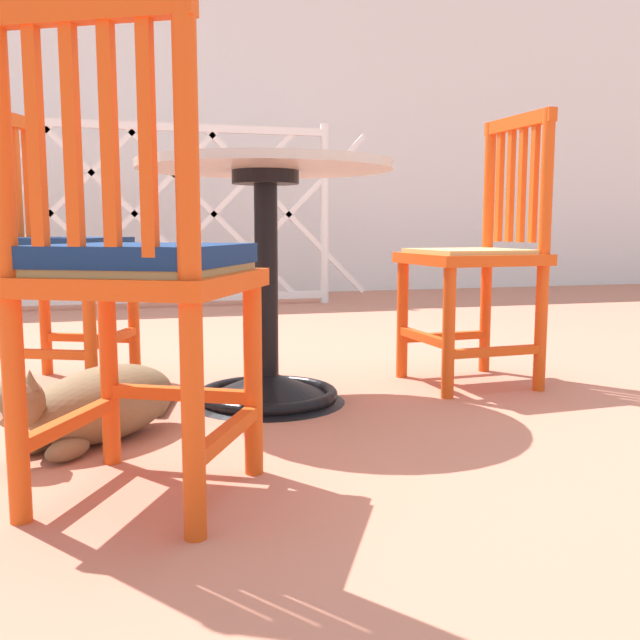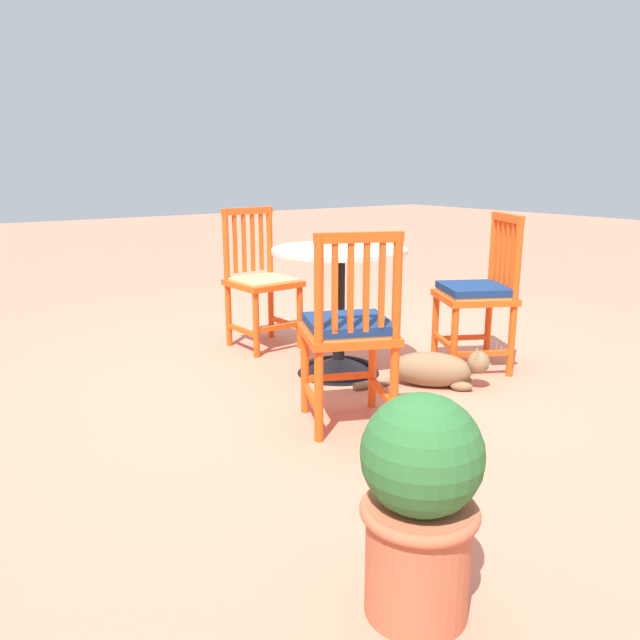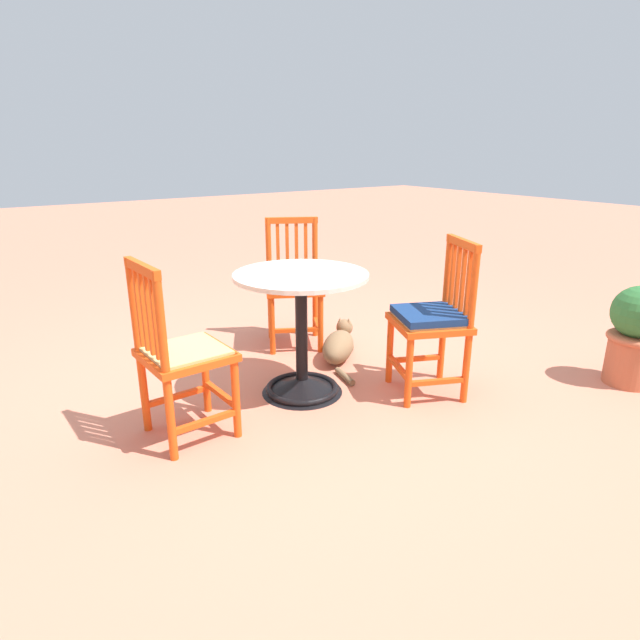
{
  "view_description": "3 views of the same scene",
  "coord_description": "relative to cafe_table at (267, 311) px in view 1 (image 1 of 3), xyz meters",
  "views": [
    {
      "loc": [
        -0.35,
        -2.16,
        0.54
      ],
      "look_at": [
        0.22,
        -0.15,
        0.27
      ],
      "focal_mm": 40.1,
      "sensor_mm": 36.0,
      "label": 1
    },
    {
      "loc": [
        -2.68,
        2.06,
        1.17
      ],
      "look_at": [
        0.18,
        0.02,
        0.3
      ],
      "focal_mm": 34.97,
      "sensor_mm": 36.0,
      "label": 2
    },
    {
      "loc": [
        1.62,
        2.38,
        1.41
      ],
      "look_at": [
        0.03,
        0.07,
        0.48
      ],
      "focal_mm": 29.62,
      "sensor_mm": 36.0,
      "label": 3
    }
  ],
  "objects": [
    {
      "name": "ground_plane",
      "position": [
        -0.08,
        0.04,
        -0.28
      ],
      "size": [
        24.0,
        24.0,
        0.0
      ],
      "primitive_type": "plane",
      "color": "#C6755B"
    },
    {
      "name": "cafe_table",
      "position": [
        0.0,
        0.0,
        0.0
      ],
      "size": [
        0.76,
        0.76,
        0.73
      ],
      "color": "black",
      "rests_on": "ground_plane"
    },
    {
      "name": "lattice_fence_panel",
      "position": [
        -0.58,
        2.8,
        0.34
      ],
      "size": [
        3.75,
        0.06,
        1.26
      ],
      "color": "white",
      "rests_on": "ground_plane"
    },
    {
      "name": "tabby_cat",
      "position": [
        -0.5,
        -0.3,
        -0.19
      ],
      "size": [
        0.48,
        0.63,
        0.23
      ],
      "color": "brown",
      "rests_on": "ground_plane"
    },
    {
      "name": "orange_chair_at_corner",
      "position": [
        0.75,
        0.08,
        0.15
      ],
      "size": [
        0.42,
        0.42,
        0.91
      ],
      "color": "#E04C14",
      "rests_on": "ground_plane"
    },
    {
      "name": "orange_chair_by_planter",
      "position": [
        -0.63,
        0.42,
        0.16
      ],
      "size": [
        0.53,
        0.53,
        0.91
      ],
      "color": "#E04C14",
      "rests_on": "ground_plane"
    },
    {
      "name": "orange_chair_tucked_in",
      "position": [
        -0.4,
        -0.72,
        0.16
      ],
      "size": [
        0.54,
        0.54,
        0.91
      ],
      "color": "#E04C14",
      "rests_on": "ground_plane"
    },
    {
      "name": "building_wall_backdrop",
      "position": [
        -0.08,
        3.73,
        1.12
      ],
      "size": [
        10.0,
        0.2,
        2.8
      ],
      "primitive_type": "cube",
      "color": "white",
      "rests_on": "ground_plane"
    }
  ]
}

